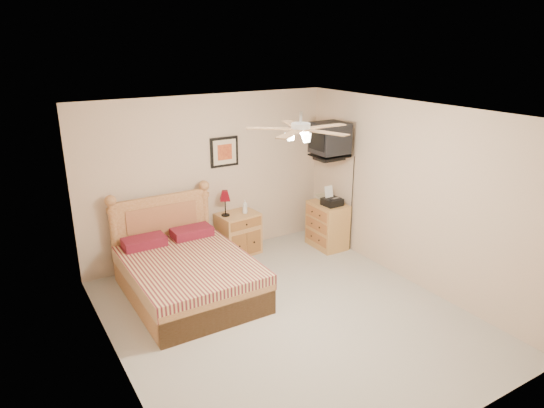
{
  "coord_description": "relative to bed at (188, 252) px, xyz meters",
  "views": [
    {
      "loc": [
        -2.87,
        -4.36,
        3.24
      ],
      "look_at": [
        0.32,
        0.9,
        1.16
      ],
      "focal_mm": 32.0,
      "sensor_mm": 36.0,
      "label": 1
    }
  ],
  "objects": [
    {
      "name": "ceiling",
      "position": [
        0.83,
        -1.12,
        1.87
      ],
      "size": [
        4.0,
        4.5,
        0.04
      ],
      "primitive_type": "cube",
      "color": "white",
      "rests_on": "ground"
    },
    {
      "name": "framed_picture",
      "position": [
        1.1,
        1.11,
        0.99
      ],
      "size": [
        0.46,
        0.04,
        0.46
      ],
      "primitive_type": "cube",
      "color": "black",
      "rests_on": "wall_back"
    },
    {
      "name": "table_lamp",
      "position": [
        0.99,
        0.91,
        0.24
      ],
      "size": [
        0.28,
        0.28,
        0.4
      ],
      "primitive_type": null,
      "rotation": [
        0.0,
        0.0,
        0.37
      ],
      "color": "#5B010A",
      "rests_on": "nightstand"
    },
    {
      "name": "wall_left",
      "position": [
        -1.17,
        -1.12,
        0.62
      ],
      "size": [
        0.04,
        4.5,
        2.5
      ],
      "primitive_type": "cube",
      "color": "beige",
      "rests_on": "ground"
    },
    {
      "name": "magazine_lower",
      "position": [
        2.53,
        0.59,
        0.13
      ],
      "size": [
        0.21,
        0.28,
        0.03
      ],
      "primitive_type": "imported",
      "rotation": [
        0.0,
        0.0,
        -0.0
      ],
      "color": "#C0B19A",
      "rests_on": "dresser"
    },
    {
      "name": "magazine_upper",
      "position": [
        2.56,
        0.61,
        0.16
      ],
      "size": [
        0.25,
        0.32,
        0.02
      ],
      "primitive_type": "imported",
      "rotation": [
        0.0,
        0.0,
        -0.1
      ],
      "color": "tan",
      "rests_on": "magazine_lower"
    },
    {
      "name": "ceiling_fan",
      "position": [
        0.83,
        -1.32,
        1.73
      ],
      "size": [
        1.14,
        1.14,
        0.28
      ],
      "primitive_type": null,
      "color": "white",
      "rests_on": "ceiling"
    },
    {
      "name": "fax_machine",
      "position": [
        2.55,
        0.26,
        0.27
      ],
      "size": [
        0.29,
        0.31,
        0.3
      ],
      "primitive_type": null,
      "rotation": [
        0.0,
        0.0,
        0.04
      ],
      "color": "black",
      "rests_on": "dresser"
    },
    {
      "name": "floor",
      "position": [
        0.83,
        -1.12,
        -0.63
      ],
      "size": [
        4.5,
        4.5,
        0.0
      ],
      "primitive_type": "plane",
      "color": "#A8A397",
      "rests_on": "ground"
    },
    {
      "name": "wall_front",
      "position": [
        0.83,
        -3.37,
        0.62
      ],
      "size": [
        4.0,
        0.04,
        2.5
      ],
      "primitive_type": "cube",
      "color": "beige",
      "rests_on": "ground"
    },
    {
      "name": "lotion_bottle",
      "position": [
        1.3,
        0.85,
        0.15
      ],
      "size": [
        0.11,
        0.11,
        0.22
      ],
      "primitive_type": "imported",
      "rotation": [
        0.0,
        0.0,
        -0.39
      ],
      "color": "silver",
      "rests_on": "nightstand"
    },
    {
      "name": "bed",
      "position": [
        0.0,
        0.0,
        0.0
      ],
      "size": [
        1.49,
        1.95,
        1.26
      ],
      "primitive_type": null,
      "rotation": [
        0.0,
        0.0,
        0.0
      ],
      "color": "#A45F30",
      "rests_on": "ground"
    },
    {
      "name": "dresser",
      "position": [
        2.56,
        0.36,
        -0.26
      ],
      "size": [
        0.45,
        0.64,
        0.75
      ],
      "primitive_type": "cube",
      "rotation": [
        0.0,
        0.0,
        -0.01
      ],
      "color": "#AA753D",
      "rests_on": "ground"
    },
    {
      "name": "nightstand",
      "position": [
        1.19,
        0.88,
        -0.3
      ],
      "size": [
        0.66,
        0.52,
        0.67
      ],
      "primitive_type": "cube",
      "rotation": [
        0.0,
        0.0,
        0.09
      ],
      "color": "#B68448",
      "rests_on": "ground"
    },
    {
      "name": "wall_back",
      "position": [
        0.83,
        1.13,
        0.62
      ],
      "size": [
        4.0,
        0.04,
        2.5
      ],
      "primitive_type": "cube",
      "color": "beige",
      "rests_on": "ground"
    },
    {
      "name": "wall_tv",
      "position": [
        2.58,
        0.22,
        1.18
      ],
      "size": [
        0.56,
        0.46,
        0.58
      ],
      "primitive_type": null,
      "color": "black",
      "rests_on": "wall_right"
    },
    {
      "name": "wall_right",
      "position": [
        2.83,
        -1.12,
        0.62
      ],
      "size": [
        0.04,
        4.5,
        2.5
      ],
      "primitive_type": "cube",
      "color": "beige",
      "rests_on": "ground"
    }
  ]
}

